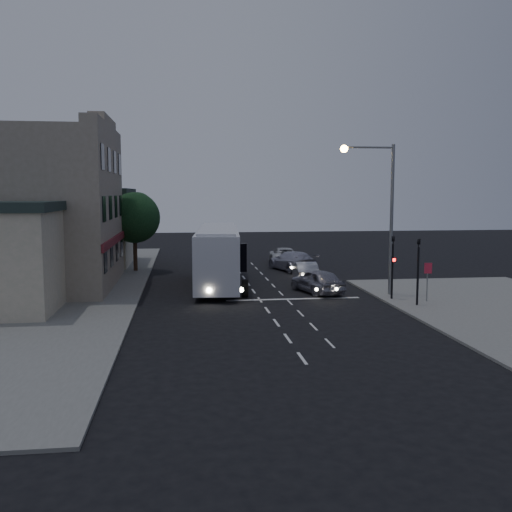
{
  "coord_description": "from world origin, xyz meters",
  "views": [
    {
      "loc": [
        -4.42,
        -30.67,
        6.26
      ],
      "look_at": [
        0.23,
        5.56,
        2.2
      ],
      "focal_mm": 40.0,
      "sensor_mm": 36.0,
      "label": 1
    }
  ],
  "objects": [
    {
      "name": "car_sedan_c",
      "position": [
        4.46,
        18.86,
        0.72
      ],
      "size": [
        2.79,
        5.37,
        1.45
      ],
      "primitive_type": "imported",
      "rotation": [
        0.0,
        0.0,
        3.06
      ],
      "color": "silver",
      "rests_on": "ground"
    },
    {
      "name": "street_tree",
      "position": [
        -8.21,
        15.02,
        4.5
      ],
      "size": [
        4.0,
        4.0,
        6.2
      ],
      "color": "black",
      "rests_on": "sidewalk_far"
    },
    {
      "name": "main_building",
      "position": [
        -13.96,
        8.0,
        5.16
      ],
      "size": [
        10.12,
        12.0,
        11.0
      ],
      "color": "gray",
      "rests_on": "sidewalk_far"
    },
    {
      "name": "tour_bus",
      "position": [
        -2.11,
        7.43,
        2.13
      ],
      "size": [
        3.65,
        13.03,
        3.95
      ],
      "rotation": [
        0.0,
        0.0,
        -0.08
      ],
      "color": "silver",
      "rests_on": "ground"
    },
    {
      "name": "low_building_north",
      "position": [
        -13.5,
        20.0,
        3.39
      ],
      "size": [
        9.4,
        9.4,
        6.5
      ],
      "color": "#A9A588",
      "rests_on": "sidewalk_far"
    },
    {
      "name": "car_suv",
      "position": [
        3.87,
        3.8,
        0.77
      ],
      "size": [
        2.98,
        4.83,
        1.54
      ],
      "primitive_type": "imported",
      "rotation": [
        0.0,
        0.0,
        3.42
      ],
      "color": "gray",
      "rests_on": "ground"
    },
    {
      "name": "car_sedan_a",
      "position": [
        4.19,
        8.74,
        0.69
      ],
      "size": [
        1.81,
        4.3,
        1.38
      ],
      "primitive_type": "imported",
      "rotation": [
        0.0,
        0.0,
        3.06
      ],
      "color": "#A9A9AF",
      "rests_on": "ground"
    },
    {
      "name": "streetlight",
      "position": [
        7.34,
        2.2,
        5.73
      ],
      "size": [
        3.32,
        0.44,
        9.0
      ],
      "color": "slate",
      "rests_on": "sidewalk_near"
    },
    {
      "name": "car_sedan_b",
      "position": [
        4.27,
        14.14,
        0.8
      ],
      "size": [
        3.64,
        5.88,
        1.59
      ],
      "primitive_type": "imported",
      "rotation": [
        0.0,
        0.0,
        3.42
      ],
      "color": "#AAA9BA",
      "rests_on": "ground"
    },
    {
      "name": "regulatory_sign",
      "position": [
        9.3,
        -0.24,
        1.6
      ],
      "size": [
        0.45,
        0.12,
        2.2
      ],
      "color": "slate",
      "rests_on": "sidewalk_near"
    },
    {
      "name": "traffic_signal_main",
      "position": [
        7.6,
        0.78,
        2.42
      ],
      "size": [
        0.25,
        0.35,
        4.1
      ],
      "color": "black",
      "rests_on": "sidewalk_near"
    },
    {
      "name": "traffic_signal_side",
      "position": [
        8.3,
        -1.2,
        2.42
      ],
      "size": [
        0.18,
        0.15,
        4.1
      ],
      "color": "black",
      "rests_on": "sidewalk_near"
    },
    {
      "name": "road_markings",
      "position": [
        1.29,
        3.31,
        0.0
      ],
      "size": [
        8.0,
        30.55,
        0.01
      ],
      "color": "silver",
      "rests_on": "ground"
    },
    {
      "name": "sidewalk_far",
      "position": [
        -13.0,
        8.0,
        0.06
      ],
      "size": [
        12.0,
        50.0,
        0.12
      ],
      "primitive_type": "cube",
      "color": "slate",
      "rests_on": "ground"
    },
    {
      "name": "ground",
      "position": [
        0.0,
        0.0,
        0.0
      ],
      "size": [
        120.0,
        120.0,
        0.0
      ],
      "primitive_type": "plane",
      "color": "black"
    }
  ]
}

